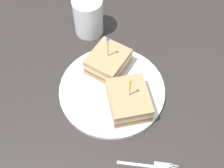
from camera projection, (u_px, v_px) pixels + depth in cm
name	position (u px, v px, depth cm)	size (l,w,h in cm)	color
ground_plane	(112.00, 93.00, 70.07)	(107.72, 107.72, 2.00)	#2D2826
plate	(112.00, 90.00, 68.77)	(25.27, 25.27, 1.10)	white
sandwich_half_front	(110.00, 62.00, 69.67)	(12.33, 12.47, 10.83)	tan
sandwich_half_back	(129.00, 100.00, 63.81)	(9.08, 10.61, 10.28)	tan
drink_glass	(88.00, 18.00, 76.19)	(7.84, 7.84, 10.39)	beige
fork	(155.00, 167.00, 59.13)	(12.54, 4.54, 0.35)	silver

